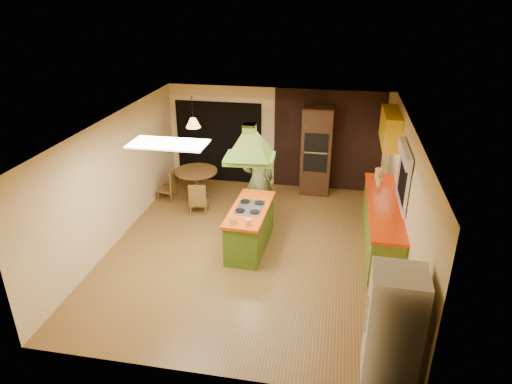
% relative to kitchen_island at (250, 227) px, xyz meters
% --- Properties ---
extents(ground, '(6.50, 6.50, 0.00)m').
position_rel_kitchen_island_xyz_m(ground, '(0.07, -0.06, -0.43)').
color(ground, olive).
rests_on(ground, ground).
extents(room_walls, '(5.50, 6.50, 6.50)m').
position_rel_kitchen_island_xyz_m(room_walls, '(0.07, -0.06, 0.82)').
color(room_walls, '#FAE9B4').
rests_on(room_walls, ground).
extents(ceiling_plane, '(6.50, 6.50, 0.00)m').
position_rel_kitchen_island_xyz_m(ceiling_plane, '(0.07, -0.06, 2.07)').
color(ceiling_plane, silver).
rests_on(ceiling_plane, room_walls).
extents(brick_panel, '(2.64, 0.03, 2.50)m').
position_rel_kitchen_island_xyz_m(brick_panel, '(1.32, 3.17, 0.82)').
color(brick_panel, '#381E14').
rests_on(brick_panel, ground).
extents(nook_opening, '(2.20, 0.03, 2.10)m').
position_rel_kitchen_island_xyz_m(nook_opening, '(-1.43, 3.17, 0.62)').
color(nook_opening, black).
rests_on(nook_opening, ground).
extents(right_counter, '(0.62, 3.05, 0.92)m').
position_rel_kitchen_island_xyz_m(right_counter, '(2.52, 0.54, 0.03)').
color(right_counter, olive).
rests_on(right_counter, ground).
extents(upper_cabinets, '(0.34, 1.40, 0.70)m').
position_rel_kitchen_island_xyz_m(upper_cabinets, '(2.64, 2.14, 1.52)').
color(upper_cabinets, yellow).
rests_on(upper_cabinets, room_walls).
extents(window_right, '(0.12, 1.35, 1.06)m').
position_rel_kitchen_island_xyz_m(window_right, '(2.76, 0.34, 1.34)').
color(window_right, black).
rests_on(window_right, room_walls).
extents(fluor_panel, '(1.20, 0.60, 0.03)m').
position_rel_kitchen_island_xyz_m(fluor_panel, '(-1.03, -1.26, 2.05)').
color(fluor_panel, white).
rests_on(fluor_panel, ceiling_plane).
extents(kitchen_island, '(0.74, 1.72, 0.87)m').
position_rel_kitchen_island_xyz_m(kitchen_island, '(0.00, 0.00, 0.00)').
color(kitchen_island, '#4B721C').
rests_on(kitchen_island, ground).
extents(range_hood, '(0.93, 0.69, 0.78)m').
position_rel_kitchen_island_xyz_m(range_hood, '(-0.00, 0.00, 1.82)').
color(range_hood, '#506D1B').
rests_on(range_hood, ceiling_plane).
extents(man, '(0.80, 0.68, 1.86)m').
position_rel_kitchen_island_xyz_m(man, '(-0.05, 1.20, 0.50)').
color(man, '#4A552D').
rests_on(man, ground).
extents(refrigerator, '(0.69, 0.65, 1.62)m').
position_rel_kitchen_island_xyz_m(refrigerator, '(2.41, -2.89, 0.38)').
color(refrigerator, silver).
rests_on(refrigerator, ground).
extents(wall_oven, '(0.71, 0.60, 2.15)m').
position_rel_kitchen_island_xyz_m(wall_oven, '(1.07, 2.89, 0.64)').
color(wall_oven, '#462916').
rests_on(wall_oven, ground).
extents(dining_table, '(1.00, 1.00, 0.75)m').
position_rel_kitchen_island_xyz_m(dining_table, '(-1.68, 1.93, 0.09)').
color(dining_table, brown).
rests_on(dining_table, ground).
extents(chair_left, '(0.47, 0.47, 0.75)m').
position_rel_kitchen_island_xyz_m(chair_left, '(-2.38, 1.83, -0.06)').
color(chair_left, brown).
rests_on(chair_left, ground).
extents(chair_near, '(0.46, 0.46, 0.74)m').
position_rel_kitchen_island_xyz_m(chair_near, '(-1.43, 1.28, -0.06)').
color(chair_near, brown).
rests_on(chair_near, ground).
extents(pendant_lamp, '(0.36, 0.36, 0.22)m').
position_rel_kitchen_island_xyz_m(pendant_lamp, '(-1.68, 1.93, 1.47)').
color(pendant_lamp, '#FF9E3F').
rests_on(pendant_lamp, ceiling_plane).
extents(canister_large, '(0.19, 0.19, 0.22)m').
position_rel_kitchen_island_xyz_m(canister_large, '(2.47, 1.78, 0.60)').
color(canister_large, beige).
rests_on(canister_large, right_counter).
extents(canister_medium, '(0.15, 0.15, 0.17)m').
position_rel_kitchen_island_xyz_m(canister_medium, '(2.47, 1.35, 0.57)').
color(canister_medium, beige).
rests_on(canister_medium, right_counter).
extents(canister_small, '(0.15, 0.15, 0.15)m').
position_rel_kitchen_island_xyz_m(canister_small, '(2.47, 1.44, 0.56)').
color(canister_small, '#F0E7C1').
rests_on(canister_small, right_counter).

